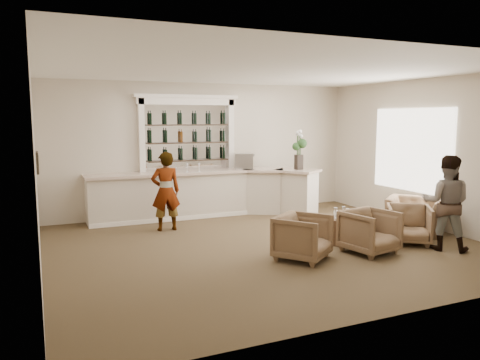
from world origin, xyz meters
name	(u,v)px	position (x,y,z in m)	size (l,w,h in m)	color
ground	(267,246)	(0.00, 0.00, 0.00)	(8.00, 8.00, 0.00)	brown
room_shell	(259,123)	(0.16, 0.71, 2.34)	(8.04, 7.02, 3.32)	beige
bar_counter	(207,194)	(-0.16, 3.00, 0.57)	(5.72, 1.80, 1.14)	beige
back_bar_alcove	(188,134)	(-0.50, 3.41, 2.03)	(2.64, 0.25, 3.00)	white
cocktail_table	(341,231)	(1.40, -0.41, 0.25)	(0.61, 0.61, 0.50)	#4F3B22
sommelier	(166,191)	(-1.46, 2.00, 0.86)	(0.63, 0.41, 1.72)	gray
guest	(446,203)	(2.90, -1.55, 0.88)	(0.86, 0.67, 1.76)	gray
armchair_left	(303,237)	(0.16, -1.02, 0.39)	(0.84, 0.86, 0.78)	brown
armchair_center	(370,232)	(1.48, -1.17, 0.39)	(0.84, 0.86, 0.79)	brown
armchair_right	(409,224)	(2.61, -0.93, 0.37)	(0.80, 0.82, 0.75)	brown
armchair_far	(415,215)	(3.40, -0.29, 0.37)	(1.13, 0.99, 0.73)	brown
espresso_machine	(244,161)	(0.87, 3.06, 1.34)	(0.45, 0.38, 0.40)	#ADADB2
flower_vase	(299,147)	(2.08, 2.37, 1.70)	(0.26, 0.26, 0.99)	black
wine_glass_bar_left	(187,168)	(-0.66, 2.98, 1.25)	(0.07, 0.07, 0.21)	white
wine_glass_bar_right	(199,167)	(-0.37, 2.95, 1.25)	(0.07, 0.07, 0.21)	white
wine_glass_tbl_a	(336,213)	(1.28, -0.38, 0.60)	(0.07, 0.07, 0.21)	white
wine_glass_tbl_b	(343,212)	(1.50, -0.33, 0.60)	(0.07, 0.07, 0.21)	white
wine_glass_tbl_c	(347,214)	(1.44, -0.54, 0.60)	(0.07, 0.07, 0.21)	white
napkin_holder	(336,214)	(1.38, -0.27, 0.56)	(0.08, 0.08, 0.12)	white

